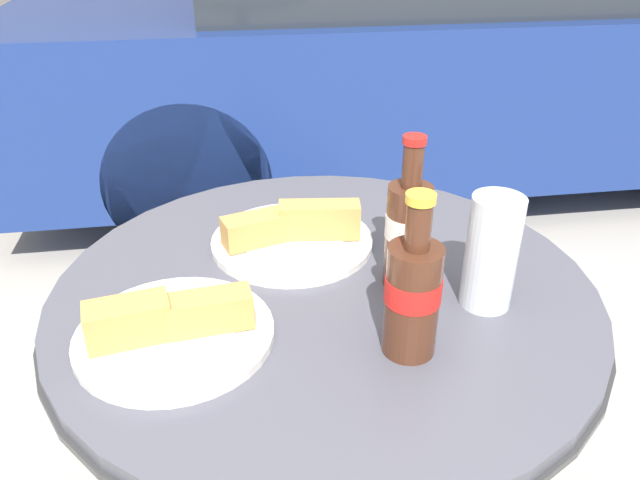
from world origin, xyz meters
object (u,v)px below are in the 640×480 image
object	(u,v)px
lunch_plate_near	(292,234)
parked_car	(430,36)
cola_bottle_left	(408,229)
lunch_plate_far	(172,328)
drinking_glass	(491,257)
bistro_table	(324,370)
cola_bottle_right	(413,293)

from	to	relation	value
lunch_plate_near	parked_car	distance (m)	2.27
cola_bottle_left	parked_car	world-z (taller)	parked_car
cola_bottle_left	lunch_plate_far	distance (m)	0.34
drinking_glass	lunch_plate_far	size ratio (longest dim) A/B	0.63
bistro_table	cola_bottle_right	distance (m)	0.30
lunch_plate_near	lunch_plate_far	distance (m)	0.28
drinking_glass	lunch_plate_near	distance (m)	0.32
parked_car	lunch_plate_near	bearing A→B (deg)	-113.24
lunch_plate_far	parked_car	size ratio (longest dim) A/B	0.07
lunch_plate_near	lunch_plate_far	world-z (taller)	lunch_plate_near
cola_bottle_left	lunch_plate_near	size ratio (longest dim) A/B	0.87
cola_bottle_left	cola_bottle_right	size ratio (longest dim) A/B	1.05
cola_bottle_left	drinking_glass	size ratio (longest dim) A/B	1.40
bistro_table	cola_bottle_right	world-z (taller)	cola_bottle_right
lunch_plate_far	drinking_glass	bearing A→B (deg)	2.54
drinking_glass	parked_car	world-z (taller)	parked_car
cola_bottle_left	cola_bottle_right	bearing A→B (deg)	-103.51
lunch_plate_near	bistro_table	bearing A→B (deg)	-74.76
lunch_plate_far	parked_car	bearing A→B (deg)	65.03
lunch_plate_far	parked_car	xyz separation A→B (m)	(1.07, 2.30, -0.13)
parked_car	cola_bottle_right	bearing A→B (deg)	-108.35
lunch_plate_near	lunch_plate_far	xyz separation A→B (m)	(-0.18, -0.22, -0.00)
cola_bottle_left	lunch_plate_far	world-z (taller)	cola_bottle_left
cola_bottle_right	drinking_glass	size ratio (longest dim) A/B	1.33
bistro_table	parked_car	world-z (taller)	parked_car
bistro_table	cola_bottle_right	xyz separation A→B (m)	(0.08, -0.16, 0.25)
drinking_glass	cola_bottle_left	bearing A→B (deg)	145.86
bistro_table	cola_bottle_left	xyz separation A→B (m)	(0.11, -0.02, 0.25)
bistro_table	cola_bottle_right	bearing A→B (deg)	-63.83
lunch_plate_near	cola_bottle_right	bearing A→B (deg)	-68.24
cola_bottle_left	lunch_plate_near	distance (m)	0.21
cola_bottle_left	lunch_plate_near	world-z (taller)	cola_bottle_left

